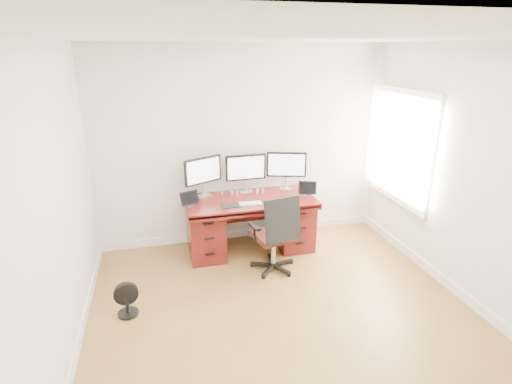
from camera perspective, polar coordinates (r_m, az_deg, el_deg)
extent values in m
plane|color=olive|center=(4.14, 5.41, -19.60)|extent=(4.50, 4.50, 0.00)
cube|color=white|center=(5.51, -1.92, 6.49)|extent=(4.00, 0.10, 2.70)
cube|color=white|center=(4.52, 30.72, 0.62)|extent=(0.10, 4.50, 2.70)
cube|color=white|center=(5.59, 20.08, 6.02)|extent=(0.04, 1.30, 1.50)
cube|color=white|center=(5.58, 19.90, 6.02)|extent=(0.01, 1.15, 1.35)
cube|color=#541210|center=(5.28, -0.80, -1.23)|extent=(1.70, 0.80, 0.05)
cube|color=#541210|center=(5.36, -7.19, -5.42)|extent=(0.45, 0.70, 0.70)
cube|color=#541210|center=(5.61, 5.19, -4.15)|extent=(0.45, 0.70, 0.70)
cube|color=#400C0B|center=(5.63, -1.50, -2.30)|extent=(0.74, 0.03, 0.40)
cylinder|color=black|center=(5.12, 2.45, -10.47)|extent=(0.64, 0.64, 0.08)
cylinder|color=silver|center=(5.01, 2.49, -8.19)|extent=(0.06, 0.06, 0.38)
cube|color=#3F1B13|center=(4.92, 2.52, -6.21)|extent=(0.54, 0.53, 0.07)
cube|color=black|center=(4.63, 3.83, -4.03)|extent=(0.44, 0.14, 0.53)
cube|color=black|center=(4.74, -0.21, -4.95)|extent=(0.10, 0.24, 0.03)
cube|color=black|center=(4.97, 5.19, -3.82)|extent=(0.10, 0.24, 0.03)
cylinder|color=black|center=(4.56, -17.78, -16.18)|extent=(0.21, 0.21, 0.03)
cylinder|color=black|center=(4.50, -17.92, -15.12)|extent=(0.04, 0.04, 0.18)
cylinder|color=black|center=(4.43, -18.09, -13.77)|extent=(0.25, 0.08, 0.25)
cube|color=silver|center=(5.42, -7.44, -0.47)|extent=(0.22, 0.21, 0.01)
cylinder|color=silver|center=(5.39, -7.48, 0.38)|extent=(0.04, 0.04, 0.18)
cube|color=black|center=(5.31, -7.60, 3.08)|extent=(0.51, 0.28, 0.35)
cube|color=white|center=(5.30, -7.49, 3.03)|extent=(0.45, 0.23, 0.30)
cube|color=silver|center=(5.51, -1.45, 0.04)|extent=(0.18, 0.14, 0.01)
cylinder|color=silver|center=(5.48, -1.46, 0.88)|extent=(0.04, 0.04, 0.18)
cube|color=black|center=(5.40, -1.48, 3.54)|extent=(0.55, 0.05, 0.35)
cube|color=white|center=(5.39, -1.43, 3.48)|extent=(0.50, 0.02, 0.30)
cube|color=silver|center=(5.66, 4.28, 0.53)|extent=(0.21, 0.19, 0.01)
cylinder|color=silver|center=(5.63, 4.30, 1.35)|extent=(0.04, 0.04, 0.18)
cube|color=black|center=(5.55, 4.37, 3.94)|extent=(0.53, 0.20, 0.35)
cube|color=white|center=(5.54, 4.38, 3.88)|extent=(0.48, 0.15, 0.30)
cube|color=silver|center=(5.11, -9.41, -1.87)|extent=(0.12, 0.11, 0.01)
cube|color=black|center=(5.07, -9.47, -0.88)|extent=(0.25, 0.14, 0.17)
cube|color=silver|center=(5.44, 7.34, -0.37)|extent=(0.12, 0.11, 0.01)
cube|color=black|center=(5.41, 7.39, 0.56)|extent=(0.25, 0.14, 0.17)
cube|color=silver|center=(5.09, -0.80, -1.64)|extent=(0.30, 0.14, 0.01)
cube|color=silver|center=(5.14, 2.33, -1.47)|extent=(0.17, 0.17, 0.01)
cube|color=black|center=(5.03, -3.59, -1.98)|extent=(0.25, 0.17, 0.01)
cube|color=black|center=(5.20, -1.09, -1.20)|extent=(0.13, 0.08, 0.01)
cylinder|color=brown|center=(5.33, -4.90, -0.48)|extent=(0.03, 0.03, 0.05)
sphere|color=brown|center=(5.32, -4.91, -0.10)|extent=(0.03, 0.03, 0.03)
cylinder|color=#6780E3|center=(5.35, -3.43, -0.36)|extent=(0.03, 0.03, 0.05)
sphere|color=#6780E3|center=(5.34, -3.44, 0.02)|extent=(0.03, 0.03, 0.03)
cylinder|color=#F6845F|center=(5.37, -2.72, -0.30)|extent=(0.03, 0.03, 0.05)
sphere|color=#F6845F|center=(5.35, -2.73, 0.08)|extent=(0.03, 0.03, 0.03)
cylinder|color=#E1BD6D|center=(5.42, 0.21, -0.04)|extent=(0.03, 0.03, 0.05)
sphere|color=#E1BD6D|center=(5.41, 0.21, 0.33)|extent=(0.03, 0.03, 0.03)
cylinder|color=#9C5FCB|center=(5.44, 1.01, 0.02)|extent=(0.03, 0.03, 0.05)
sphere|color=#9C5FCB|center=(5.43, 1.01, 0.40)|extent=(0.03, 0.03, 0.03)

